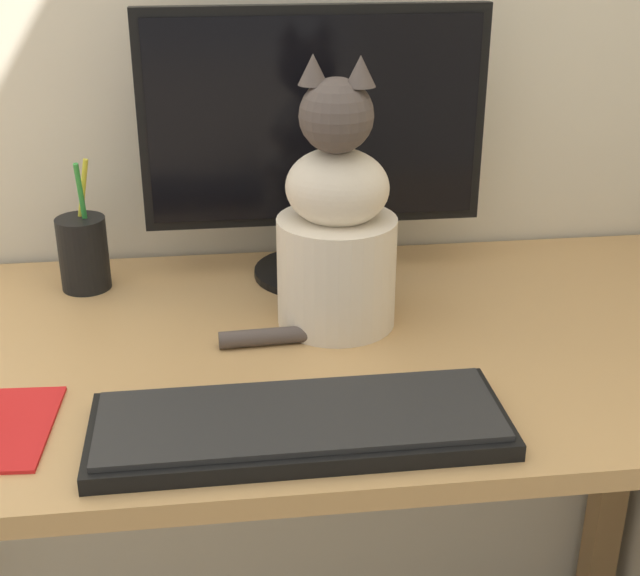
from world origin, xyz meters
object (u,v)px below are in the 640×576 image
at_px(monitor, 314,137).
at_px(cat, 336,230).
at_px(keyboard, 300,424).
at_px(pen_cup, 84,252).

height_order(monitor, cat, monitor).
bearing_deg(keyboard, cat, 73.59).
bearing_deg(monitor, cat, -86.80).
xyz_separation_m(monitor, cat, (0.01, -0.15, -0.08)).
height_order(monitor, keyboard, monitor).
bearing_deg(pen_cup, keyboard, -57.30).
height_order(keyboard, cat, cat).
height_order(keyboard, pen_cup, pen_cup).
relative_size(monitor, pen_cup, 2.55).
relative_size(cat, pen_cup, 1.86).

